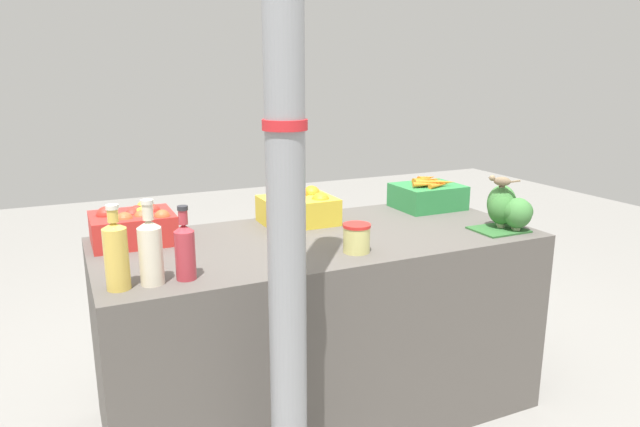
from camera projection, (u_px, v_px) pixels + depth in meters
ground_plane at (320, 408)px, 2.60m from camera, size 10.00×10.00×0.00m
market_table at (320, 326)px, 2.51m from camera, size 1.83×0.82×0.82m
support_pole at (285, 145)px, 1.61m from camera, size 0.13×0.13×2.59m
apple_crate at (133, 225)px, 2.31m from camera, size 0.32×0.27×0.16m
orange_crate at (300, 208)px, 2.61m from camera, size 0.32×0.27×0.16m
carrot_crate at (428, 195)px, 2.89m from camera, size 0.32×0.27×0.16m
broccoli_pile at (508, 210)px, 2.49m from camera, size 0.24×0.21×0.19m
juice_bottle_golden at (116, 254)px, 1.80m from camera, size 0.08×0.08×0.28m
juice_bottle_cloudy at (151, 250)px, 1.84m from camera, size 0.08×0.08×0.28m
juice_bottle_ruby at (185, 249)px, 1.89m from camera, size 0.07×0.07×0.25m
pickle_jar at (357, 238)px, 2.19m from camera, size 0.11×0.11×0.11m
sparrow_bird at (501, 181)px, 2.46m from camera, size 0.10×0.11×0.05m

